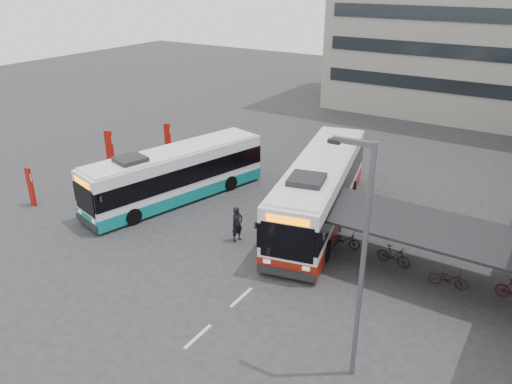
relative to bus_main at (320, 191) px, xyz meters
The scene contains 10 objects.
ground 6.11m from the bus_main, 110.34° to the right, with size 120.00×120.00×0.00m, color #28282B.
bike_shelter 6.89m from the bus_main, 21.08° to the right, with size 10.00×4.00×2.54m.
road_markings 8.68m from the bus_main, 86.83° to the right, with size 0.15×7.60×0.01m.
bus_main is the anchor object (origin of this frame).
bus_teal 8.85m from the bus_main, 165.78° to the right, with size 5.43×11.97×3.46m.
pedestrian 5.18m from the bus_main, 119.17° to the right, with size 0.70×0.46×1.93m, color black.
lamp_post 12.18m from the bus_main, 58.68° to the right, with size 1.50×0.24×8.53m.
sign_totem_south 17.05m from the bus_main, 153.89° to the right, with size 0.53×0.22×2.42m.
sign_totem_mid 16.27m from the bus_main, behind, with size 0.58×0.31×2.70m.
sign_totem_north 15.34m from the bus_main, 164.82° to the left, with size 0.49×0.29×2.34m.
Camera 1 is at (12.65, -17.72, 12.96)m, focal length 35.00 mm.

